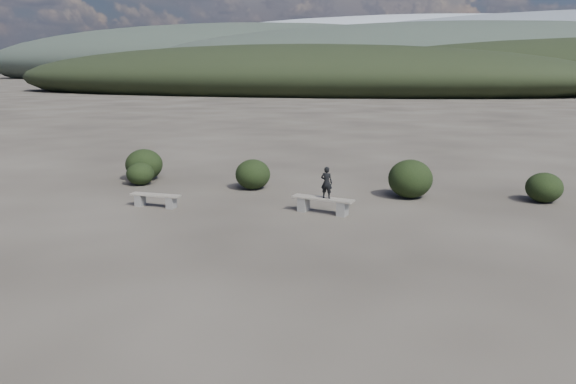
% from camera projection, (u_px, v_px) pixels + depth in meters
% --- Properties ---
extents(ground, '(1200.00, 1200.00, 0.00)m').
position_uv_depth(ground, '(208.00, 273.00, 12.15)').
color(ground, '#312C26').
rests_on(ground, ground).
extents(bench_left, '(1.67, 0.36, 0.42)m').
position_uv_depth(bench_left, '(155.00, 199.00, 17.87)').
color(bench_left, slate).
rests_on(bench_left, ground).
extents(bench_right, '(1.98, 0.75, 0.48)m').
position_uv_depth(bench_right, '(323.00, 204.00, 17.09)').
color(bench_right, slate).
rests_on(bench_right, ground).
extents(seated_person, '(0.37, 0.26, 0.97)m').
position_uv_depth(seated_person, '(327.00, 182.00, 16.89)').
color(seated_person, black).
rests_on(seated_person, bench_right).
extents(shrub_a, '(1.04, 1.04, 0.85)m').
position_uv_depth(shrub_a, '(140.00, 174.00, 21.27)').
color(shrub_a, black).
rests_on(shrub_a, ground).
extents(shrub_b, '(1.28, 1.28, 1.10)m').
position_uv_depth(shrub_b, '(253.00, 174.00, 20.49)').
color(shrub_b, black).
rests_on(shrub_b, ground).
extents(shrub_d, '(1.50, 1.50, 1.31)m').
position_uv_depth(shrub_d, '(410.00, 179.00, 19.09)').
color(shrub_d, black).
rests_on(shrub_d, ground).
extents(shrub_e, '(1.18, 1.18, 0.99)m').
position_uv_depth(shrub_e, '(544.00, 188.00, 18.48)').
color(shrub_e, black).
rests_on(shrub_e, ground).
extents(shrub_f, '(1.45, 1.45, 1.23)m').
position_uv_depth(shrub_f, '(144.00, 165.00, 22.21)').
color(shrub_f, black).
rests_on(shrub_f, ground).
extents(mountain_ridges, '(500.00, 400.00, 56.00)m').
position_uv_depth(mountain_ridges, '(432.00, 58.00, 330.07)').
color(mountain_ridges, black).
rests_on(mountain_ridges, ground).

